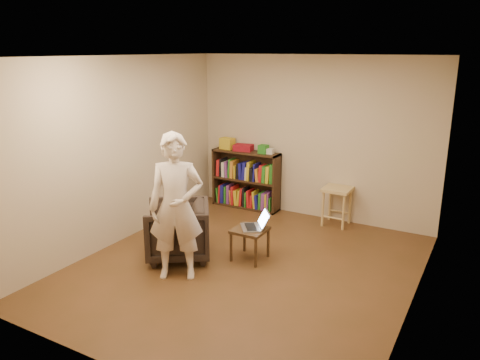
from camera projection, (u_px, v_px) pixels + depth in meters
The scene contains 15 objects.
floor at pixel (245, 268), 5.94m from camera, with size 4.50×4.50×0.00m, color #4C3318.
ceiling at pixel (245, 56), 5.23m from camera, with size 4.50×4.50×0.00m, color silver.
wall_back at pixel (313, 138), 7.47m from camera, with size 4.00×4.00×0.00m, color #C3AA93.
wall_left at pixel (120, 151), 6.53m from camera, with size 4.50×4.50×0.00m, color #C3AA93.
wall_right at pixel (421, 193), 4.64m from camera, with size 4.50×4.50×0.00m, color #C3AA93.
bookshelf at pixel (246, 183), 8.10m from camera, with size 1.20×0.30×1.00m.
box_yellow at pixel (227, 143), 8.11m from camera, with size 0.23×0.17×0.19m, color gold.
red_cloth at pixel (243, 148), 7.98m from camera, with size 0.31×0.23×0.10m, color maroon.
box_green at pixel (263, 149), 7.77m from camera, with size 0.14×0.14×0.14m, color #25741F.
box_white at pixel (270, 151), 7.73m from camera, with size 0.11×0.11×0.09m, color beige.
stool at pixel (337, 195), 7.26m from camera, with size 0.42×0.42×0.61m.
armchair at pixel (178, 230), 6.16m from camera, with size 0.80×0.82×0.75m, color #302720.
side_table at pixel (250, 234), 6.10m from camera, with size 0.42×0.42×0.43m.
laptop at pixel (256, 224), 6.09m from camera, with size 0.48×0.48×0.23m.
person at pixel (176, 207), 5.50m from camera, with size 0.65×0.42×1.78m, color beige.
Camera 1 is at (2.60, -4.75, 2.69)m, focal length 35.00 mm.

